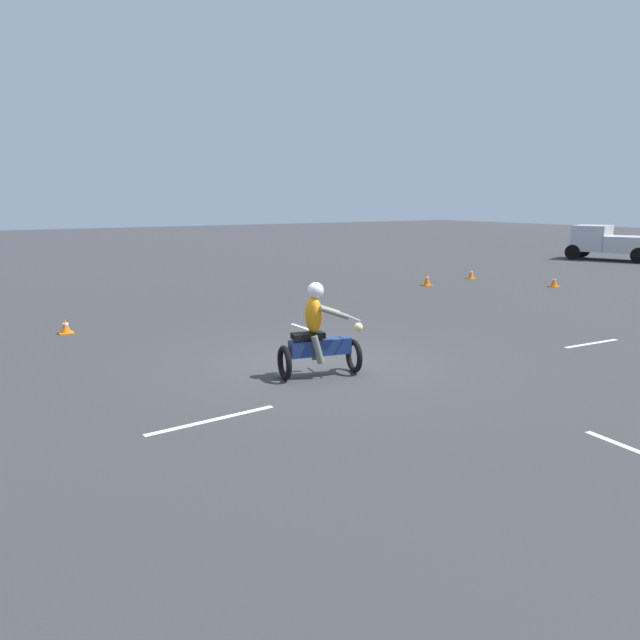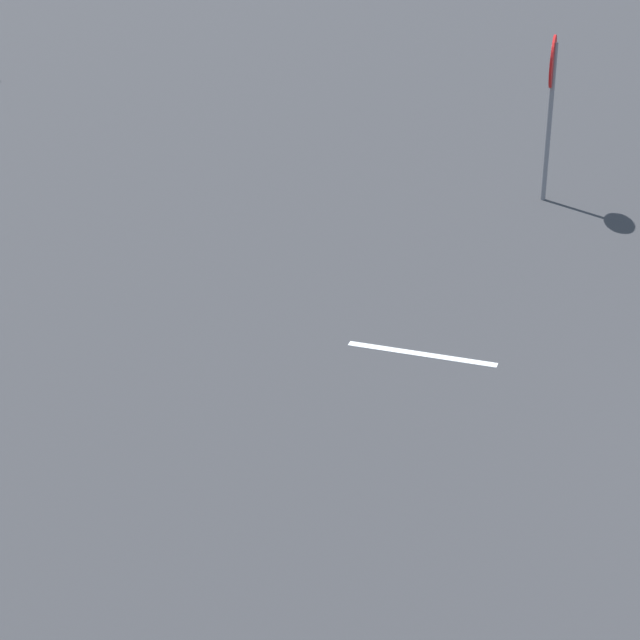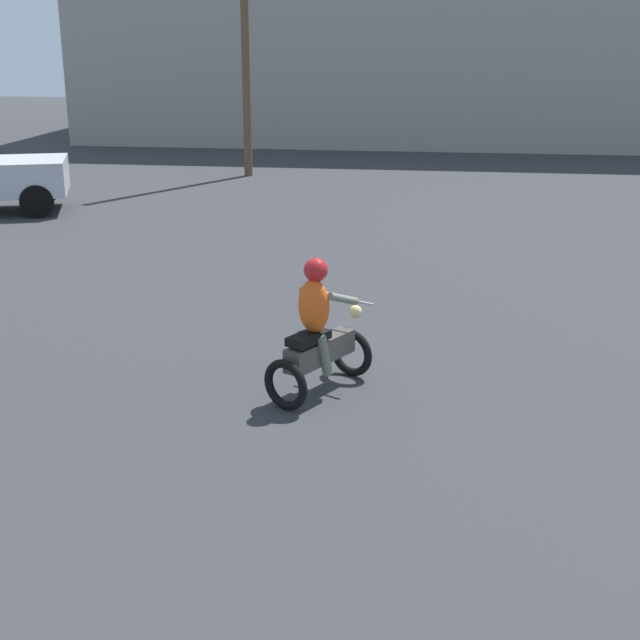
{
  "view_description": "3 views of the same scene",
  "coord_description": "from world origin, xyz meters",
  "views": [
    {
      "loc": [
        9.67,
        -6.1,
        3.05
      ],
      "look_at": [
        0.77,
        -0.44,
        1.0
      ],
      "focal_mm": 35.0,
      "sensor_mm": 36.0,
      "label": 1
    },
    {
      "loc": [
        -9.81,
        3.93,
        6.2
      ],
      "look_at": [
        0.57,
        6.62,
        0.9
      ],
      "focal_mm": 70.0,
      "sensor_mm": 36.0,
      "label": 2
    },
    {
      "loc": [
        1.7,
        3.93,
        4.11
      ],
      "look_at": [
        0.37,
        13.69,
        0.9
      ],
      "focal_mm": 50.0,
      "sensor_mm": 36.0,
      "label": 3
    }
  ],
  "objects": [
    {
      "name": "stop_sign",
      "position": [
        6.8,
        5.04,
        1.63
      ],
      "size": [
        0.7,
        0.08,
        2.3
      ],
      "color": "slate",
      "rests_on": "ground"
    },
    {
      "name": "lane_stripe_n",
      "position": [
        1.81,
        5.82,
        0.0
      ],
      "size": [
        0.2,
        1.63,
        0.01
      ],
      "primitive_type": "cube",
      "rotation": [
        0.0,
        0.0,
        3.08
      ],
      "color": "silver",
      "rests_on": "ground"
    }
  ]
}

